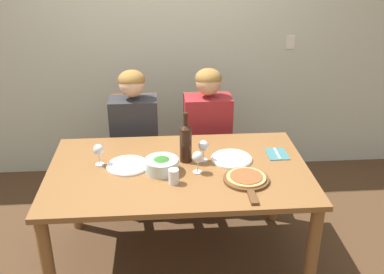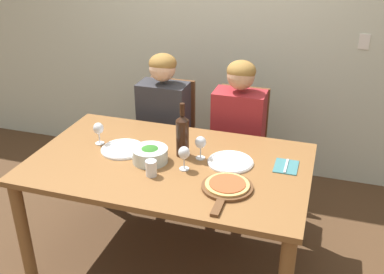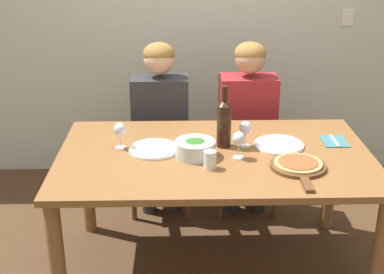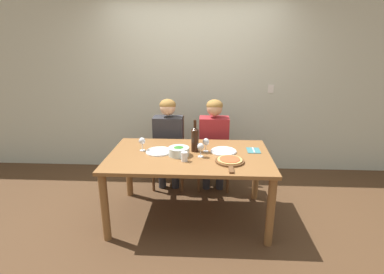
{
  "view_description": "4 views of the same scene",
  "coord_description": "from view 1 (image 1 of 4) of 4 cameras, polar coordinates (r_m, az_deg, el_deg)",
  "views": [
    {
      "loc": [
        -0.1,
        -2.61,
        2.19
      ],
      "look_at": [
        0.1,
        0.17,
        0.9
      ],
      "focal_mm": 42.0,
      "sensor_mm": 36.0,
      "label": 1
    },
    {
      "loc": [
        0.87,
        -2.27,
        2.11
      ],
      "look_at": [
        0.14,
        0.02,
        0.93
      ],
      "focal_mm": 42.0,
      "sensor_mm": 36.0,
      "label": 2
    },
    {
      "loc": [
        -0.19,
        -2.68,
        1.94
      ],
      "look_at": [
        -0.12,
        0.11,
        0.81
      ],
      "focal_mm": 50.0,
      "sensor_mm": 36.0,
      "label": 3
    },
    {
      "loc": [
        0.19,
        -2.98,
        1.9
      ],
      "look_at": [
        0.02,
        0.09,
        0.92
      ],
      "focal_mm": 28.0,
      "sensor_mm": 36.0,
      "label": 4
    }
  ],
  "objects": [
    {
      "name": "ground_plane",
      "position": [
        3.4,
        -1.57,
        -15.2
      ],
      "size": [
        40.0,
        40.0,
        0.0
      ],
      "primitive_type": "plane",
      "color": "#4C331E"
    },
    {
      "name": "back_wall",
      "position": [
        4.13,
        -2.8,
        13.09
      ],
      "size": [
        10.0,
        0.06,
        2.7
      ],
      "color": "beige",
      "rests_on": "ground"
    },
    {
      "name": "dining_table",
      "position": [
        3.02,
        -1.71,
        -5.66
      ],
      "size": [
        1.72,
        1.04,
        0.75
      ],
      "color": "brown",
      "rests_on": "ground"
    },
    {
      "name": "chair_left",
      "position": [
        3.85,
        -7.09,
        -1.39
      ],
      "size": [
        0.42,
        0.42,
        0.95
      ],
      "color": "brown",
      "rests_on": "ground"
    },
    {
      "name": "chair_right",
      "position": [
        3.87,
        1.81,
        -1.11
      ],
      "size": [
        0.42,
        0.42,
        0.95
      ],
      "color": "brown",
      "rests_on": "ground"
    },
    {
      "name": "person_woman",
      "position": [
        3.65,
        -7.34,
        1.0
      ],
      "size": [
        0.47,
        0.51,
        1.21
      ],
      "color": "#28282D",
      "rests_on": "ground"
    },
    {
      "name": "person_man",
      "position": [
        3.67,
        2.05,
        1.29
      ],
      "size": [
        0.47,
        0.51,
        1.21
      ],
      "color": "#28282D",
      "rests_on": "ground"
    },
    {
      "name": "wine_bottle",
      "position": [
        3.0,
        -0.8,
        -0.6
      ],
      "size": [
        0.08,
        0.08,
        0.35
      ],
      "color": "black",
      "rests_on": "dining_table"
    },
    {
      "name": "broccoli_bowl",
      "position": [
        2.92,
        -3.87,
        -3.59
      ],
      "size": [
        0.22,
        0.22,
        0.1
      ],
      "color": "silver",
      "rests_on": "dining_table"
    },
    {
      "name": "dinner_plate_left",
      "position": [
        3.02,
        -8.16,
        -3.58
      ],
      "size": [
        0.28,
        0.28,
        0.02
      ],
      "color": "white",
      "rests_on": "dining_table"
    },
    {
      "name": "dinner_plate_right",
      "position": [
        3.09,
        5.04,
        -2.75
      ],
      "size": [
        0.28,
        0.28,
        0.02
      ],
      "color": "white",
      "rests_on": "dining_table"
    },
    {
      "name": "pizza_on_board",
      "position": [
        2.84,
        6.93,
        -5.34
      ],
      "size": [
        0.29,
        0.43,
        0.04
      ],
      "color": "brown",
      "rests_on": "dining_table"
    },
    {
      "name": "wine_glass_left",
      "position": [
        3.03,
        -11.78,
        -1.73
      ],
      "size": [
        0.07,
        0.07,
        0.15
      ],
      "color": "silver",
      "rests_on": "dining_table"
    },
    {
      "name": "wine_glass_right",
      "position": [
        3.02,
        1.48,
        -1.26
      ],
      "size": [
        0.07,
        0.07,
        0.15
      ],
      "color": "silver",
      "rests_on": "dining_table"
    },
    {
      "name": "wine_glass_centre",
      "position": [
        2.88,
        0.72,
        -2.69
      ],
      "size": [
        0.07,
        0.07,
        0.15
      ],
      "color": "silver",
      "rests_on": "dining_table"
    },
    {
      "name": "water_tumbler",
      "position": [
        2.78,
        -2.35,
        -5.02
      ],
      "size": [
        0.07,
        0.07,
        0.1
      ],
      "color": "silver",
      "rests_on": "dining_table"
    },
    {
      "name": "fork_on_napkin",
      "position": [
        3.2,
        10.76,
        -2.14
      ],
      "size": [
        0.14,
        0.18,
        0.01
      ],
      "color": "#387075",
      "rests_on": "dining_table"
    }
  ]
}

